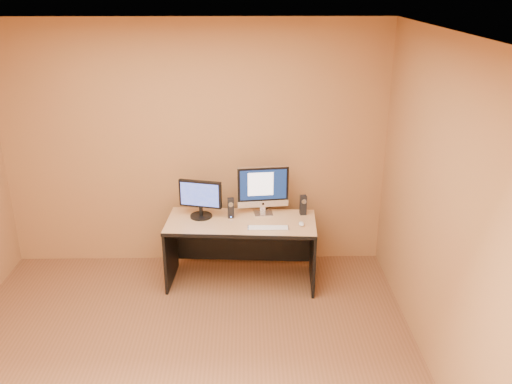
# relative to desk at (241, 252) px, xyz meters

# --- Properties ---
(floor) EXTENTS (4.00, 4.00, 0.00)m
(floor) POSITION_rel_desk_xyz_m (-0.48, -1.48, -0.34)
(floor) COLOR brown
(floor) RESTS_ON ground
(walls) EXTENTS (4.00, 4.00, 2.60)m
(walls) POSITION_rel_desk_xyz_m (-0.48, -1.48, 0.96)
(walls) COLOR olive
(walls) RESTS_ON ground
(ceiling) EXTENTS (4.00, 4.00, 0.00)m
(ceiling) POSITION_rel_desk_xyz_m (-0.48, -1.48, 2.26)
(ceiling) COLOR white
(ceiling) RESTS_ON walls
(desk) EXTENTS (1.52, 0.75, 0.68)m
(desk) POSITION_rel_desk_xyz_m (0.00, 0.00, 0.00)
(desk) COLOR tan
(desk) RESTS_ON ground
(imac) EXTENTS (0.55, 0.25, 0.51)m
(imac) POSITION_rel_desk_xyz_m (0.23, 0.19, 0.60)
(imac) COLOR silver
(imac) RESTS_ON desk
(second_monitor) EXTENTS (0.49, 0.32, 0.39)m
(second_monitor) POSITION_rel_desk_xyz_m (-0.40, 0.12, 0.54)
(second_monitor) COLOR black
(second_monitor) RESTS_ON desk
(speaker_left) EXTENTS (0.07, 0.07, 0.20)m
(speaker_left) POSITION_rel_desk_xyz_m (-0.10, 0.10, 0.44)
(speaker_left) COLOR black
(speaker_left) RESTS_ON desk
(speaker_right) EXTENTS (0.07, 0.07, 0.20)m
(speaker_right) POSITION_rel_desk_xyz_m (0.63, 0.17, 0.44)
(speaker_right) COLOR black
(speaker_right) RESTS_ON desk
(keyboard) EXTENTS (0.40, 0.12, 0.02)m
(keyboard) POSITION_rel_desk_xyz_m (0.26, -0.18, 0.35)
(keyboard) COLOR silver
(keyboard) RESTS_ON desk
(mouse) EXTENTS (0.06, 0.10, 0.03)m
(mouse) POSITION_rel_desk_xyz_m (0.59, -0.10, 0.36)
(mouse) COLOR silver
(mouse) RESTS_ON desk
(cable_a) EXTENTS (0.07, 0.20, 0.01)m
(cable_a) POSITION_rel_desk_xyz_m (0.28, 0.24, 0.35)
(cable_a) COLOR black
(cable_a) RESTS_ON desk
(cable_b) EXTENTS (0.11, 0.14, 0.01)m
(cable_b) POSITION_rel_desk_xyz_m (0.26, 0.28, 0.35)
(cable_b) COLOR black
(cable_b) RESTS_ON desk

